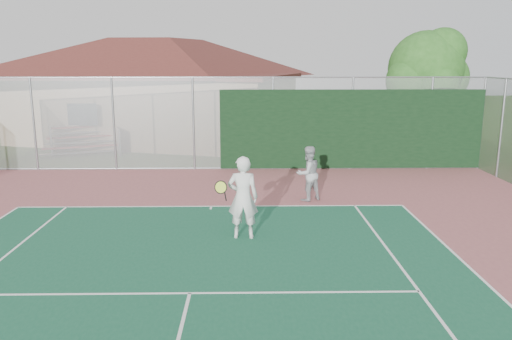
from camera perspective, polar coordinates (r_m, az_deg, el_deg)
The scene contains 6 objects.
back_fence at distance 18.99m, azimuth 2.25°, elevation 5.01°, with size 20.08×0.11×3.53m.
clubhouse at distance 27.37m, azimuth -11.02°, elevation 10.16°, with size 16.52×13.20×6.23m.
bleachers at distance 23.94m, azimuth -19.06°, elevation 3.32°, with size 3.72×2.84×1.17m.
tree at distance 24.30m, azimuth 19.04°, elevation 10.65°, with size 3.99×3.78×5.56m.
player_white_front at distance 11.54m, azimuth -1.54°, elevation -3.22°, with size 1.03×0.68×1.94m.
player_grey_back at distance 14.79m, azimuth 5.97°, elevation -0.48°, with size 0.99×0.92×1.63m.
Camera 1 is at (1.04, -1.83, 4.05)m, focal length 35.00 mm.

